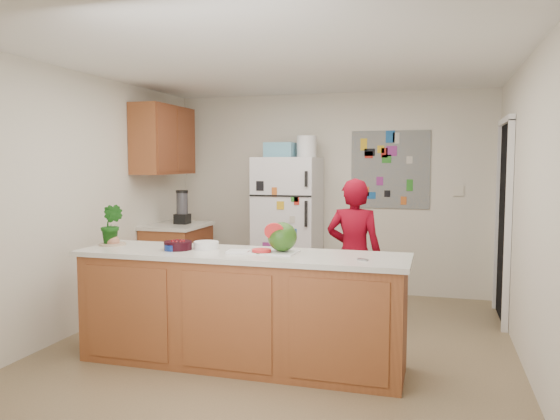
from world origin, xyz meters
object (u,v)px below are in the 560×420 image
(watermelon, at_px, (282,237))
(cherry_bowl, at_px, (178,245))
(refrigerator, at_px, (288,227))
(person, at_px, (354,254))

(watermelon, height_order, cherry_bowl, watermelon)
(refrigerator, relative_size, cherry_bowl, 7.46)
(person, distance_m, cherry_bowl, 1.77)
(watermelon, distance_m, cherry_bowl, 0.88)
(person, xyz_separation_m, watermelon, (-0.41, -1.13, 0.31))
(person, height_order, cherry_bowl, person)
(person, relative_size, cherry_bowl, 6.52)
(watermelon, bearing_deg, refrigerator, 104.12)
(person, bearing_deg, cherry_bowl, 45.72)
(refrigerator, xyz_separation_m, cherry_bowl, (-0.29, -2.40, 0.11))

